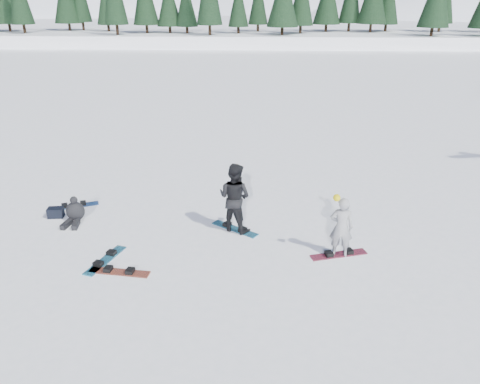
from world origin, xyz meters
name	(u,v)px	position (x,y,z in m)	size (l,w,h in m)	color
ground	(291,246)	(0.00, 0.00, 0.00)	(420.00, 420.00, 0.00)	white
alpine_backdrop	(235,48)	(-11.72, 189.16, -13.97)	(412.50, 227.00, 53.20)	white
snowboarder_woman	(341,227)	(1.21, -0.43, 0.82)	(0.64, 0.47, 1.76)	#939397
snowboarder_man	(235,197)	(-1.55, 0.90, 1.00)	(0.97, 0.76, 2.00)	black
seated_rider	(75,212)	(-6.30, 1.23, 0.30)	(0.55, 0.91, 0.77)	black
gear_bag	(56,212)	(-7.00, 1.48, 0.15)	(0.45, 0.30, 0.30)	black
snowboard_woman	(339,255)	(1.22, -0.43, 0.01)	(1.50, 0.28, 0.03)	maroon
snowboard_man	(235,229)	(-1.55, 0.90, 0.01)	(1.50, 0.28, 0.03)	#19678B
snowboard_loose_c	(74,206)	(-6.74, 2.24, 0.01)	(1.50, 0.28, 0.03)	#1B4998
snowboard_loose_a	(105,260)	(-4.73, -0.96, 0.01)	(1.50, 0.28, 0.03)	teal
snowboard_loose_b	(119,272)	(-4.23, -1.49, 0.01)	(1.50, 0.28, 0.03)	#9B3B21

